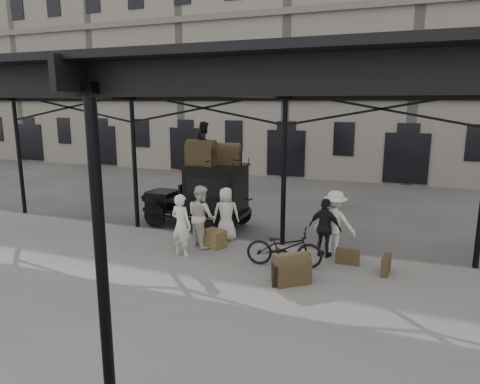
% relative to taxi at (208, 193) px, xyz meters
% --- Properties ---
extents(ground, '(120.00, 120.00, 0.00)m').
position_rel_taxi_xyz_m(ground, '(3.03, -3.32, -1.20)').
color(ground, '#383533').
rests_on(ground, ground).
extents(platform, '(28.00, 8.00, 0.15)m').
position_rel_taxi_xyz_m(platform, '(3.03, -5.32, -1.13)').
color(platform, slate).
rests_on(platform, ground).
extents(canopy, '(22.50, 9.00, 4.74)m').
position_rel_taxi_xyz_m(canopy, '(3.03, -5.04, 3.39)').
color(canopy, black).
rests_on(canopy, ground).
extents(building_frontage, '(64.00, 8.00, 14.00)m').
position_rel_taxi_xyz_m(building_frontage, '(3.03, 14.68, 5.80)').
color(building_frontage, slate).
rests_on(building_frontage, ground).
extents(taxi, '(3.65, 1.55, 2.18)m').
position_rel_taxi_xyz_m(taxi, '(0.00, 0.00, 0.00)').
color(taxi, black).
rests_on(taxi, ground).
extents(porter_left, '(0.68, 0.51, 1.69)m').
position_rel_taxi_xyz_m(porter_left, '(0.73, -3.18, -0.21)').
color(porter_left, silver).
rests_on(porter_left, platform).
extents(porter_midleft, '(1.09, 1.04, 1.78)m').
position_rel_taxi_xyz_m(porter_midleft, '(0.89, -2.29, -0.17)').
color(porter_midleft, silver).
rests_on(porter_midleft, platform).
extents(porter_centre, '(0.92, 0.78, 1.61)m').
position_rel_taxi_xyz_m(porter_centre, '(1.33, -1.52, -0.25)').
color(porter_centre, silver).
rests_on(porter_centre, platform).
extents(porter_official, '(1.01, 0.64, 1.59)m').
position_rel_taxi_xyz_m(porter_official, '(4.35, -1.89, -0.26)').
color(porter_official, black).
rests_on(porter_official, platform).
extents(porter_right, '(1.20, 0.78, 1.76)m').
position_rel_taxi_xyz_m(porter_right, '(4.54, -1.56, -0.18)').
color(porter_right, silver).
rests_on(porter_right, platform).
extents(bicycle, '(1.99, 0.96, 1.00)m').
position_rel_taxi_xyz_m(bicycle, '(3.53, -2.95, -0.55)').
color(bicycle, black).
rests_on(bicycle, platform).
extents(porter_roof, '(0.66, 0.78, 1.42)m').
position_rel_taxi_xyz_m(porter_roof, '(-0.03, -0.10, 1.69)').
color(porter_roof, black).
rests_on(porter_roof, taxi).
extents(steamer_trunk_roof_near, '(0.96, 0.59, 0.71)m').
position_rel_taxi_xyz_m(steamer_trunk_roof_near, '(-0.08, -0.25, 1.33)').
color(steamer_trunk_roof_near, '#493A22').
rests_on(steamer_trunk_roof_near, taxi).
extents(steamer_trunk_roof_far, '(0.90, 0.65, 0.60)m').
position_rel_taxi_xyz_m(steamer_trunk_roof_far, '(0.67, 0.20, 1.28)').
color(steamer_trunk_roof_far, '#493A22').
rests_on(steamer_trunk_roof_far, taxi).
extents(steamer_trunk_platform, '(0.94, 0.89, 0.59)m').
position_rel_taxi_xyz_m(steamer_trunk_platform, '(3.95, -3.87, -0.76)').
color(steamer_trunk_platform, '#493A22').
rests_on(steamer_trunk_platform, platform).
extents(wicker_hamper, '(0.72, 0.63, 0.50)m').
position_rel_taxi_xyz_m(wicker_hamper, '(1.26, -2.24, -0.80)').
color(wicker_hamper, brown).
rests_on(wicker_hamper, platform).
extents(suitcase_upright, '(0.21, 0.61, 0.45)m').
position_rel_taxi_xyz_m(suitcase_upright, '(5.95, -2.54, -0.83)').
color(suitcase_upright, '#493A22').
rests_on(suitcase_upright, platform).
extents(suitcase_flat, '(0.60, 0.16, 0.40)m').
position_rel_taxi_xyz_m(suitcase_flat, '(5.01, -2.24, -0.85)').
color(suitcase_flat, '#493A22').
rests_on(suitcase_flat, platform).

